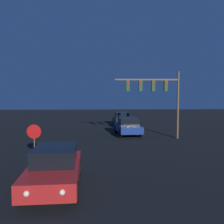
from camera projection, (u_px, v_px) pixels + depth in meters
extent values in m
cube|color=#B21E1E|center=(54.00, 172.00, 9.80)|extent=(2.15, 4.64, 0.61)
cube|color=black|center=(55.00, 155.00, 9.99)|extent=(1.74, 2.22, 0.63)
cylinder|color=black|center=(76.00, 192.00, 8.51)|extent=(0.25, 0.75, 0.74)
cylinder|color=black|center=(22.00, 194.00, 8.34)|extent=(0.25, 0.75, 0.74)
cylinder|color=black|center=(79.00, 168.00, 11.31)|extent=(0.25, 0.75, 0.74)
cylinder|color=black|center=(39.00, 169.00, 11.14)|extent=(0.25, 0.75, 0.74)
sphere|color=#F9EFC6|center=(62.00, 192.00, 7.57)|extent=(0.18, 0.18, 0.18)
sphere|color=#F9EFC6|center=(26.00, 194.00, 7.47)|extent=(0.18, 0.18, 0.18)
cube|color=navy|center=(127.00, 128.00, 22.91)|extent=(2.27, 4.69, 0.61)
cube|color=black|center=(128.00, 121.00, 22.64)|extent=(1.80, 2.26, 0.63)
cylinder|color=black|center=(116.00, 129.00, 24.21)|extent=(0.27, 0.76, 0.74)
cylinder|color=black|center=(134.00, 129.00, 24.43)|extent=(0.27, 0.76, 0.74)
cylinder|color=black|center=(120.00, 133.00, 21.42)|extent=(0.27, 0.76, 0.74)
cylinder|color=black|center=(141.00, 133.00, 21.64)|extent=(0.27, 0.76, 0.74)
sphere|color=#F9EFC6|center=(118.00, 124.00, 25.11)|extent=(0.18, 0.18, 0.18)
sphere|color=#F9EFC6|center=(128.00, 124.00, 25.24)|extent=(0.18, 0.18, 0.18)
cube|color=#1E4728|center=(122.00, 120.00, 29.47)|extent=(2.13, 4.63, 0.61)
cube|color=black|center=(122.00, 115.00, 29.65)|extent=(1.73, 2.21, 0.63)
cylinder|color=black|center=(132.00, 124.00, 28.17)|extent=(0.24, 0.75, 0.74)
cylinder|color=black|center=(116.00, 124.00, 28.00)|extent=(0.24, 0.75, 0.74)
cylinder|color=black|center=(128.00, 121.00, 30.97)|extent=(0.24, 0.75, 0.74)
cylinder|color=black|center=(114.00, 122.00, 30.81)|extent=(0.24, 0.75, 0.74)
sphere|color=#F9EFC6|center=(130.00, 122.00, 27.23)|extent=(0.18, 0.18, 0.18)
sphere|color=#F9EFC6|center=(120.00, 122.00, 27.13)|extent=(0.18, 0.18, 0.18)
cylinder|color=brown|center=(178.00, 105.00, 20.94)|extent=(0.18, 0.18, 5.62)
cube|color=brown|center=(147.00, 80.00, 20.66)|extent=(5.30, 0.12, 0.12)
cube|color=#1E471E|center=(166.00, 86.00, 20.77)|extent=(0.28, 0.28, 0.90)
cylinder|color=red|center=(166.00, 83.00, 20.61)|extent=(0.20, 0.02, 0.20)
cube|color=#1E471E|center=(153.00, 86.00, 20.72)|extent=(0.28, 0.28, 0.90)
cylinder|color=red|center=(154.00, 83.00, 20.55)|extent=(0.20, 0.02, 0.20)
cube|color=#1E471E|center=(141.00, 86.00, 20.67)|extent=(0.28, 0.28, 0.90)
cylinder|color=red|center=(141.00, 83.00, 20.50)|extent=(0.20, 0.02, 0.20)
cube|color=#1E471E|center=(128.00, 86.00, 20.61)|extent=(0.28, 0.28, 0.90)
cylinder|color=red|center=(128.00, 83.00, 20.45)|extent=(0.20, 0.02, 0.20)
cylinder|color=brown|center=(34.00, 143.00, 13.93)|extent=(0.07, 0.07, 2.04)
cylinder|color=red|center=(34.00, 132.00, 13.86)|extent=(0.78, 0.03, 0.78)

